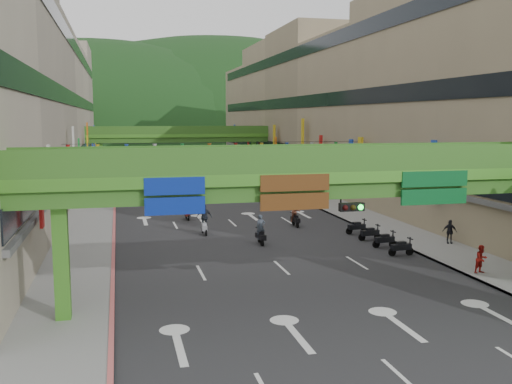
# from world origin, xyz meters

# --- Properties ---
(ground) EXTENTS (320.00, 320.00, 0.00)m
(ground) POSITION_xyz_m (0.00, 0.00, 0.00)
(ground) COLOR black
(ground) RESTS_ON ground
(road_slab) EXTENTS (18.00, 140.00, 0.02)m
(road_slab) POSITION_xyz_m (0.00, 50.00, 0.01)
(road_slab) COLOR #28282B
(road_slab) RESTS_ON ground
(sidewalk_left) EXTENTS (4.00, 140.00, 0.15)m
(sidewalk_left) POSITION_xyz_m (-11.00, 50.00, 0.07)
(sidewalk_left) COLOR gray
(sidewalk_left) RESTS_ON ground
(sidewalk_right) EXTENTS (4.00, 140.00, 0.15)m
(sidewalk_right) POSITION_xyz_m (11.00, 50.00, 0.07)
(sidewalk_right) COLOR gray
(sidewalk_right) RESTS_ON ground
(curb_left) EXTENTS (0.20, 140.00, 0.18)m
(curb_left) POSITION_xyz_m (-9.10, 50.00, 0.09)
(curb_left) COLOR #CC5959
(curb_left) RESTS_ON ground
(curb_right) EXTENTS (0.20, 140.00, 0.18)m
(curb_right) POSITION_xyz_m (9.10, 50.00, 0.09)
(curb_right) COLOR gray
(curb_right) RESTS_ON ground
(building_row_left) EXTENTS (12.80, 95.00, 19.00)m
(building_row_left) POSITION_xyz_m (-18.93, 50.00, 9.46)
(building_row_left) COLOR #9E937F
(building_row_left) RESTS_ON ground
(building_row_right) EXTENTS (12.80, 95.00, 19.00)m
(building_row_right) POSITION_xyz_m (18.93, 50.00, 9.46)
(building_row_right) COLOR gray
(building_row_right) RESTS_ON ground
(overpass_near) EXTENTS (28.00, 12.27, 7.10)m
(overpass_near) POSITION_xyz_m (0.93, 5.38, 5.21)
(overpass_near) COLOR #4C9E2D
(overpass_near) RESTS_ON ground
(overpass_far) EXTENTS (28.00, 2.20, 7.10)m
(overpass_far) POSITION_xyz_m (0.00, 65.00, 5.40)
(overpass_far) COLOR #4C9E2D
(overpass_far) RESTS_ON ground
(hill_left) EXTENTS (168.00, 140.00, 112.00)m
(hill_left) POSITION_xyz_m (-15.00, 160.00, 0.00)
(hill_left) COLOR #1C4419
(hill_left) RESTS_ON ground
(hill_right) EXTENTS (208.00, 176.00, 128.00)m
(hill_right) POSITION_xyz_m (25.00, 180.00, 0.00)
(hill_right) COLOR #1C4419
(hill_right) RESTS_ON ground
(bunting_string) EXTENTS (26.00, 0.36, 0.47)m
(bunting_string) POSITION_xyz_m (0.00, 30.00, 5.96)
(bunting_string) COLOR black
(bunting_string) RESTS_ON ground
(scooter_rider_near) EXTENTS (0.63, 1.60, 1.99)m
(scooter_rider_near) POSITION_xyz_m (0.32, 18.02, 0.92)
(scooter_rider_near) COLOR black
(scooter_rider_near) RESTS_ON ground
(scooter_rider_mid) EXTENTS (0.80, 1.60, 1.96)m
(scooter_rider_mid) POSITION_xyz_m (4.42, 23.41, 1.00)
(scooter_rider_mid) COLOR black
(scooter_rider_mid) RESTS_ON ground
(scooter_rider_left) EXTENTS (1.12, 1.60, 2.21)m
(scooter_rider_left) POSITION_xyz_m (-2.81, 22.04, 1.12)
(scooter_rider_left) COLOR #A0A0A9
(scooter_rider_left) RESTS_ON ground
(scooter_rider_far) EXTENTS (0.95, 1.60, 2.21)m
(scooter_rider_far) POSITION_xyz_m (-3.28, 28.35, 1.13)
(scooter_rider_far) COLOR maroon
(scooter_rider_far) RESTS_ON ground
(parked_scooter_row) EXTENTS (1.60, 7.19, 1.08)m
(parked_scooter_row) POSITION_xyz_m (7.80, 16.28, 0.52)
(parked_scooter_row) COLOR black
(parked_scooter_row) RESTS_ON ground
(car_silver) EXTENTS (1.52, 3.92, 1.27)m
(car_silver) POSITION_xyz_m (-3.45, 47.10, 0.64)
(car_silver) COLOR #ABAAB2
(car_silver) RESTS_ON ground
(car_yellow) EXTENTS (2.11, 4.23, 1.39)m
(car_yellow) POSITION_xyz_m (-1.36, 46.87, 0.69)
(car_yellow) COLOR gold
(car_yellow) RESTS_ON ground
(pedestrian_red) EXTENTS (0.83, 0.71, 1.50)m
(pedestrian_red) POSITION_xyz_m (9.80, 8.00, 0.75)
(pedestrian_red) COLOR #A11510
(pedestrian_red) RESTS_ON ground
(pedestrian_dark) EXTENTS (0.98, 0.61, 1.56)m
(pedestrian_dark) POSITION_xyz_m (12.20, 14.78, 0.78)
(pedestrian_dark) COLOR black
(pedestrian_dark) RESTS_ON ground
(pedestrian_blue) EXTENTS (0.79, 0.52, 1.68)m
(pedestrian_blue) POSITION_xyz_m (11.17, 40.00, 0.84)
(pedestrian_blue) COLOR navy
(pedestrian_blue) RESTS_ON ground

